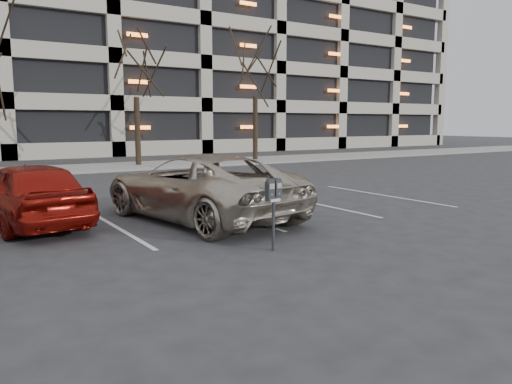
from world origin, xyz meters
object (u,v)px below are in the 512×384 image
Objects in this scene: tree_c at (135,54)px; parking_meter at (274,197)px; car_red at (29,193)px; tree_d at (255,57)px; suv_silver at (200,187)px.

tree_c is 18.37m from parking_meter.
tree_c is 1.84× the size of car_red.
tree_c is 7.01m from tree_d.
tree_d is at bearing -135.95° from suv_silver.
tree_d is 21.00m from parking_meter.
parking_meter is 0.30× the size of car_red.
tree_d is 19.62m from car_red.
suv_silver reaches higher than car_red.
tree_c reaches higher than suv_silver.
tree_d is 1.95× the size of car_red.
tree_c is 6.19× the size of parking_meter.
tree_c is at bearing 180.00° from tree_d.
car_red is (-3.45, 1.29, -0.04)m from suv_silver.
car_red is at bearing -137.36° from tree_d.
car_red is (-13.91, -12.81, -5.21)m from tree_d.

